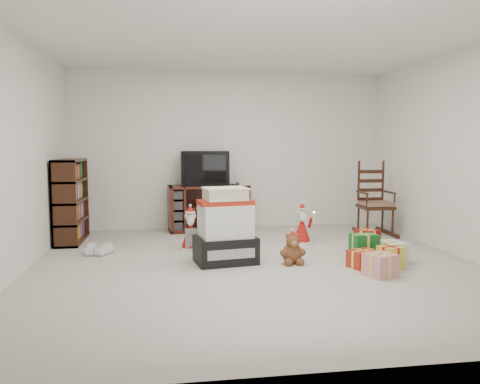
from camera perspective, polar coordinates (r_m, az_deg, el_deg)
The scene contains 13 objects.
room at distance 5.14m, azimuth 2.11°, elevation 4.69°, with size 5.01×5.01×2.51m.
tv_stand at distance 7.38m, azimuth -3.83°, elevation -1.93°, with size 1.29×0.56×0.71m.
bookshelf at distance 6.89m, azimuth -19.90°, elevation -1.17°, with size 0.31×0.94×1.15m.
rocking_chair at distance 7.37m, azimuth 16.00°, elevation -1.89°, with size 0.48×0.77×1.15m.
gift_pile at distance 5.35m, azimuth -1.80°, elevation -4.74°, with size 0.74×0.59×0.84m.
red_suitcase at distance 5.32m, azimuth -1.34°, elevation -6.12°, with size 0.39×0.22×0.58m.
stocking at distance 5.41m, azimuth -1.56°, elevation -5.11°, with size 0.30×0.13×0.65m, color #0C6D1D, non-canonical shape.
teddy_bear at distance 5.37m, azimuth 6.38°, elevation -7.10°, with size 0.23×0.20×0.34m.
santa_figurine at distance 6.44m, azimuth 7.55°, elevation -4.37°, with size 0.28×0.26×0.57m.
mrs_claus_figurine at distance 6.06m, azimuth -6.05°, elevation -4.97°, with size 0.28×0.27×0.57m.
sneaker_pair at distance 6.04m, azimuth -16.98°, elevation -6.91°, with size 0.33×0.27×0.09m.
gift_cluster at distance 5.52m, azimuth 16.24°, elevation -7.18°, with size 0.77×1.07×0.26m.
crt_television at distance 7.33m, azimuth -4.24°, elevation 2.91°, with size 0.77×0.58×0.54m.
Camera 1 is at (-0.95, -5.05, 1.34)m, focal length 35.00 mm.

